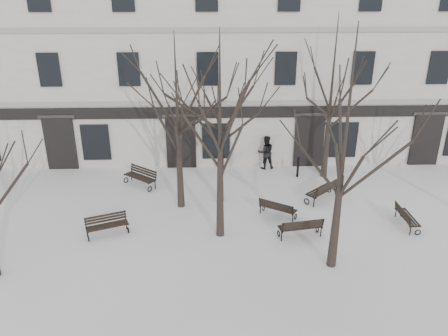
{
  "coord_description": "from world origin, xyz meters",
  "views": [
    {
      "loc": [
        -1.86,
        -14.54,
        9.31
      ],
      "look_at": [
        -1.32,
        3.0,
        1.97
      ],
      "focal_mm": 35.0,
      "sensor_mm": 36.0,
      "label": 1
    }
  ],
  "objects_px": {
    "tree_1": "(220,118)",
    "bench_2": "(278,208)",
    "bench_1": "(301,227)",
    "bench_0": "(107,224)",
    "bench_4": "(323,190)",
    "tree_2": "(347,126)",
    "bench_5": "(406,217)",
    "bench_3": "(141,176)"
  },
  "relations": [
    {
      "from": "bench_1",
      "to": "bench_4",
      "type": "height_order",
      "value": "bench_4"
    },
    {
      "from": "tree_1",
      "to": "bench_5",
      "type": "distance_m",
      "value": 8.96
    },
    {
      "from": "bench_5",
      "to": "bench_1",
      "type": "bearing_deg",
      "value": 99.87
    },
    {
      "from": "bench_1",
      "to": "bench_2",
      "type": "relative_size",
      "value": 1.1
    },
    {
      "from": "bench_4",
      "to": "bench_0",
      "type": "bearing_deg",
      "value": -26.25
    },
    {
      "from": "bench_3",
      "to": "bench_4",
      "type": "bearing_deg",
      "value": 27.08
    },
    {
      "from": "bench_1",
      "to": "bench_2",
      "type": "bearing_deg",
      "value": -78.21
    },
    {
      "from": "bench_2",
      "to": "bench_4",
      "type": "distance_m",
      "value": 2.84
    },
    {
      "from": "bench_4",
      "to": "bench_5",
      "type": "height_order",
      "value": "bench_4"
    },
    {
      "from": "bench_3",
      "to": "bench_0",
      "type": "bearing_deg",
      "value": -59.11
    },
    {
      "from": "tree_1",
      "to": "bench_5",
      "type": "relative_size",
      "value": 4.89
    },
    {
      "from": "bench_0",
      "to": "bench_2",
      "type": "bearing_deg",
      "value": -11.95
    },
    {
      "from": "bench_1",
      "to": "bench_4",
      "type": "xyz_separation_m",
      "value": [
        1.69,
        3.26,
        0.05
      ]
    },
    {
      "from": "tree_1",
      "to": "bench_0",
      "type": "xyz_separation_m",
      "value": [
        -4.56,
        0.17,
        -4.42
      ]
    },
    {
      "from": "tree_1",
      "to": "bench_2",
      "type": "distance_m",
      "value": 5.28
    },
    {
      "from": "bench_2",
      "to": "bench_1",
      "type": "bearing_deg",
      "value": 144.78
    },
    {
      "from": "tree_1",
      "to": "bench_0",
      "type": "bearing_deg",
      "value": 177.88
    },
    {
      "from": "bench_2",
      "to": "bench_4",
      "type": "relative_size",
      "value": 0.89
    },
    {
      "from": "bench_0",
      "to": "bench_1",
      "type": "xyz_separation_m",
      "value": [
        7.75,
        -0.47,
        0.02
      ]
    },
    {
      "from": "tree_1",
      "to": "bench_4",
      "type": "height_order",
      "value": "tree_1"
    },
    {
      "from": "bench_0",
      "to": "bench_4",
      "type": "relative_size",
      "value": 0.94
    },
    {
      "from": "bench_1",
      "to": "tree_1",
      "type": "bearing_deg",
      "value": -15.56
    },
    {
      "from": "tree_1",
      "to": "bench_2",
      "type": "bearing_deg",
      "value": 28.9
    },
    {
      "from": "bench_0",
      "to": "bench_1",
      "type": "height_order",
      "value": "bench_1"
    },
    {
      "from": "bench_3",
      "to": "bench_4",
      "type": "relative_size",
      "value": 0.98
    },
    {
      "from": "bench_1",
      "to": "bench_3",
      "type": "relative_size",
      "value": 1.0
    },
    {
      "from": "tree_1",
      "to": "tree_2",
      "type": "xyz_separation_m",
      "value": [
        3.96,
        -2.21,
        0.37
      ]
    },
    {
      "from": "bench_4",
      "to": "bench_3",
      "type": "bearing_deg",
      "value": -54.88
    },
    {
      "from": "bench_3",
      "to": "bench_5",
      "type": "bearing_deg",
      "value": 18.69
    },
    {
      "from": "bench_4",
      "to": "bench_5",
      "type": "xyz_separation_m",
      "value": [
        2.88,
        -2.48,
        -0.09
      ]
    },
    {
      "from": "bench_3",
      "to": "bench_5",
      "type": "xyz_separation_m",
      "value": [
        11.63,
        -4.37,
        -0.07
      ]
    },
    {
      "from": "tree_2",
      "to": "bench_1",
      "type": "distance_m",
      "value": 5.19
    },
    {
      "from": "bench_0",
      "to": "bench_3",
      "type": "relative_size",
      "value": 0.96
    },
    {
      "from": "tree_1",
      "to": "bench_4",
      "type": "relative_size",
      "value": 4.22
    },
    {
      "from": "bench_2",
      "to": "bench_3",
      "type": "xyz_separation_m",
      "value": [
        -6.38,
        3.46,
        0.06
      ]
    },
    {
      "from": "bench_0",
      "to": "bench_5",
      "type": "height_order",
      "value": "bench_0"
    },
    {
      "from": "bench_3",
      "to": "bench_2",
      "type": "bearing_deg",
      "value": 10.84
    },
    {
      "from": "tree_1",
      "to": "bench_4",
      "type": "xyz_separation_m",
      "value": [
        4.89,
        2.95,
        -4.35
      ]
    },
    {
      "from": "bench_2",
      "to": "bench_3",
      "type": "distance_m",
      "value": 7.26
    },
    {
      "from": "tree_1",
      "to": "bench_0",
      "type": "relative_size",
      "value": 4.49
    },
    {
      "from": "bench_5",
      "to": "bench_3",
      "type": "bearing_deg",
      "value": 69.59
    },
    {
      "from": "bench_2",
      "to": "bench_4",
      "type": "height_order",
      "value": "bench_4"
    }
  ]
}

